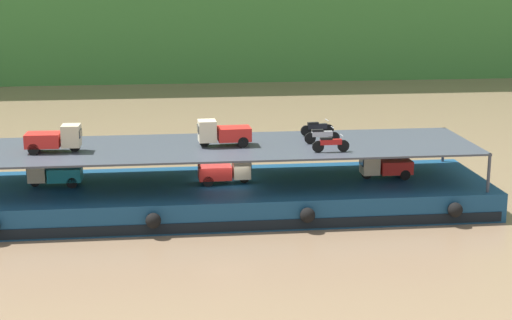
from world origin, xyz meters
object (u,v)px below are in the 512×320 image
object	(u,v)px
cargo_barge	(225,197)
mini_truck_lower_aft	(225,171)
mini_truck_upper_mid	(223,133)
motorcycle_upper_stbd	(317,128)
mini_truck_lower_stern	(54,173)
motorcycle_upper_centre	(322,135)
mini_truck_upper_stern	(54,139)
motorcycle_upper_port	(330,144)
mini_truck_lower_mid	(385,166)

from	to	relation	value
cargo_barge	mini_truck_lower_aft	xyz separation A→B (m)	(0.05, -0.04, 1.44)
mini_truck_upper_mid	motorcycle_upper_stbd	xyz separation A→B (m)	(5.34, 2.03, -0.26)
mini_truck_upper_mid	motorcycle_upper_stbd	size ratio (longest dim) A/B	1.47
mini_truck_lower_stern	motorcycle_upper_centre	distance (m)	14.09
mini_truck_upper_mid	mini_truck_lower_stern	bearing A→B (deg)	176.97
mini_truck_upper_stern	motorcycle_upper_port	size ratio (longest dim) A/B	1.46
mini_truck_lower_aft	mini_truck_upper_stern	bearing A→B (deg)	-177.80
motorcycle_upper_stbd	mini_truck_upper_mid	bearing A→B (deg)	-159.15
mini_truck_lower_mid	motorcycle_upper_port	world-z (taller)	motorcycle_upper_port
mini_truck_lower_mid	mini_truck_upper_mid	xyz separation A→B (m)	(-8.68, 0.02, 2.00)
mini_truck_lower_stern	motorcycle_upper_centre	size ratio (longest dim) A/B	1.45
mini_truck_lower_aft	mini_truck_lower_mid	xyz separation A→B (m)	(8.59, 0.06, 0.00)
mini_truck_upper_stern	motorcycle_upper_stbd	xyz separation A→B (m)	(13.86, 2.44, -0.26)
mini_truck_upper_mid	motorcycle_upper_centre	bearing A→B (deg)	-0.08
motorcycle_upper_port	mini_truck_upper_stern	bearing A→B (deg)	173.19
cargo_barge	mini_truck_upper_stern	xyz separation A→B (m)	(-8.56, -0.37, 3.44)
mini_truck_lower_stern	motorcycle_upper_stbd	distance (m)	14.30
mini_truck_lower_aft	mini_truck_upper_mid	distance (m)	2.00
mini_truck_lower_mid	motorcycle_upper_stbd	world-z (taller)	motorcycle_upper_stbd
mini_truck_upper_stern	mini_truck_upper_mid	bearing A→B (deg)	2.71
cargo_barge	motorcycle_upper_centre	world-z (taller)	motorcycle_upper_centre
motorcycle_upper_port	motorcycle_upper_centre	world-z (taller)	same
cargo_barge	motorcycle_upper_port	distance (m)	6.42
mini_truck_lower_aft	mini_truck_upper_stern	world-z (taller)	mini_truck_upper_stern
mini_truck_lower_mid	motorcycle_upper_port	distance (m)	4.36
mini_truck_lower_aft	mini_truck_upper_stern	distance (m)	8.85
motorcycle_upper_port	mini_truck_lower_aft	bearing A→B (deg)	159.00
mini_truck_upper_stern	mini_truck_upper_mid	size ratio (longest dim) A/B	1.00
cargo_barge	motorcycle_upper_centre	size ratio (longest dim) A/B	14.65
cargo_barge	motorcycle_upper_centre	bearing A→B (deg)	0.33
mini_truck_upper_stern	motorcycle_upper_stbd	size ratio (longest dim) A/B	1.46
mini_truck_lower_aft	motorcycle_upper_stbd	distance (m)	5.91
mini_truck_upper_stern	mini_truck_lower_mid	bearing A→B (deg)	1.29
motorcycle_upper_port	mini_truck_upper_mid	bearing A→B (deg)	158.64
mini_truck_upper_mid	motorcycle_upper_centre	size ratio (longest dim) A/B	1.46
motorcycle_upper_stbd	mini_truck_lower_stern	bearing A→B (deg)	-173.66
mini_truck_lower_stern	mini_truck_lower_aft	bearing A→B (deg)	-3.47
mini_truck_lower_stern	motorcycle_upper_port	world-z (taller)	motorcycle_upper_port
mini_truck_upper_stern	mini_truck_lower_aft	bearing A→B (deg)	2.20
mini_truck_lower_stern	motorcycle_upper_port	bearing A→B (deg)	-10.17
cargo_barge	motorcycle_upper_port	xyz separation A→B (m)	(5.20, -2.01, 3.18)
motorcycle_upper_port	motorcycle_upper_stbd	world-z (taller)	same
mini_truck_lower_aft	mini_truck_upper_mid	size ratio (longest dim) A/B	0.99
mini_truck_lower_aft	motorcycle_upper_port	world-z (taller)	motorcycle_upper_port
cargo_barge	mini_truck_upper_mid	distance (m)	3.44
cargo_barge	motorcycle_upper_port	world-z (taller)	motorcycle_upper_port
mini_truck_lower_aft	motorcycle_upper_port	xyz separation A→B (m)	(5.14, -1.97, 1.74)
mini_truck_lower_aft	motorcycle_upper_centre	xyz separation A→B (m)	(5.11, 0.07, 1.74)
mini_truck_lower_mid	motorcycle_upper_centre	world-z (taller)	motorcycle_upper_centre
motorcycle_upper_port	mini_truck_lower_mid	bearing A→B (deg)	30.52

